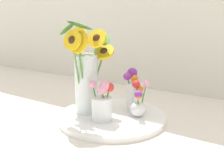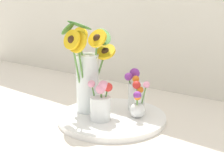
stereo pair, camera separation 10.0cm
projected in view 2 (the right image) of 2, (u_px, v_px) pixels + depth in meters
The scene contains 6 objects.
ground_plane at pixel (97, 126), 0.98m from camera, with size 6.00×6.00×0.00m, color silver.
serving_tray at pixel (112, 117), 1.03m from camera, with size 0.42×0.42×0.02m.
mason_jar_sunflowers at pixel (87, 71), 1.02m from camera, with size 0.21×0.22×0.37m.
vase_small_center at pixel (101, 103), 0.96m from camera, with size 0.09×0.08×0.15m.
vase_bulb_right at pixel (138, 103), 0.99m from camera, with size 0.07×0.08×0.14m.
vase_small_back at pixel (136, 92), 1.07m from camera, with size 0.08×0.09×0.17m.
Camera 2 is at (0.61, -0.68, 0.39)m, focal length 42.00 mm.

